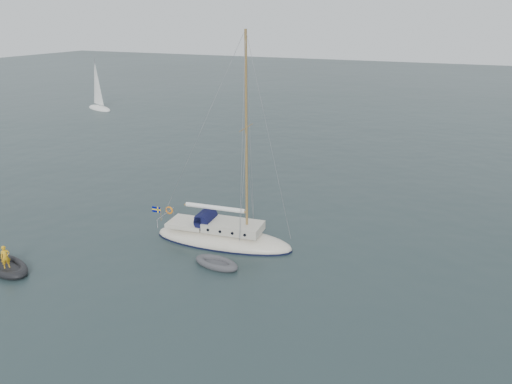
% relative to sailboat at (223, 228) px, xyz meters
% --- Properties ---
extents(ground, '(300.00, 300.00, 0.00)m').
position_rel_sailboat_xyz_m(ground, '(3.85, -2.97, -1.11)').
color(ground, black).
rests_on(ground, ground).
extents(sailboat, '(10.34, 3.10, 14.73)m').
position_rel_sailboat_xyz_m(sailboat, '(0.00, 0.00, 0.00)').
color(sailboat, silver).
rests_on(sailboat, ground).
extents(dinghy, '(3.08, 1.39, 0.44)m').
position_rel_sailboat_xyz_m(dinghy, '(1.21, -3.22, -0.92)').
color(dinghy, '#454549').
rests_on(dinghy, ground).
extents(rib, '(4.14, 1.88, 1.68)m').
position_rel_sailboat_xyz_m(rib, '(-10.49, -8.93, -0.86)').
color(rib, black).
rests_on(rib, ground).
extents(distant_yacht_a, '(6.54, 3.49, 8.67)m').
position_rel_sailboat_xyz_m(distant_yacht_a, '(-42.65, 37.25, 2.59)').
color(distant_yacht_a, white).
rests_on(distant_yacht_a, ground).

